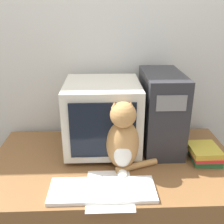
# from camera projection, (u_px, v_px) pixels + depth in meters

# --- Properties ---
(wall_back) EXTENTS (7.00, 0.05, 2.50)m
(wall_back) POSITION_uv_depth(u_px,v_px,m) (111.00, 48.00, 1.64)
(wall_back) COLOR silver
(wall_back) RESTS_ON ground_plane
(desk) EXTENTS (1.35, 0.75, 0.71)m
(desk) POSITION_uv_depth(u_px,v_px,m) (113.00, 210.00, 1.57)
(desk) COLOR brown
(desk) RESTS_ON ground_plane
(crt_monitor) EXTENTS (0.41, 0.41, 0.40)m
(crt_monitor) POSITION_uv_depth(u_px,v_px,m) (103.00, 116.00, 1.48)
(crt_monitor) COLOR beige
(crt_monitor) RESTS_ON desk
(computer_tower) EXTENTS (0.21, 0.41, 0.45)m
(computer_tower) POSITION_uv_depth(u_px,v_px,m) (161.00, 111.00, 1.51)
(computer_tower) COLOR #28282D
(computer_tower) RESTS_ON desk
(keyboard) EXTENTS (0.48, 0.18, 0.02)m
(keyboard) POSITION_uv_depth(u_px,v_px,m) (102.00, 190.00, 1.19)
(keyboard) COLOR silver
(keyboard) RESTS_ON desk
(cat) EXTENTS (0.28, 0.23, 0.37)m
(cat) POSITION_uv_depth(u_px,v_px,m) (123.00, 140.00, 1.31)
(cat) COLOR #B7844C
(cat) RESTS_ON desk
(book_stack) EXTENTS (0.16, 0.18, 0.08)m
(book_stack) POSITION_uv_depth(u_px,v_px,m) (205.00, 154.00, 1.42)
(book_stack) COLOR #28703D
(book_stack) RESTS_ON desk
(pen) EXTENTS (0.15, 0.04, 0.01)m
(pen) POSITION_uv_depth(u_px,v_px,m) (88.00, 179.00, 1.27)
(pen) COLOR navy
(pen) RESTS_ON desk
(paper_sheet) EXTENTS (0.21, 0.30, 0.00)m
(paper_sheet) POSITION_uv_depth(u_px,v_px,m) (110.00, 190.00, 1.20)
(paper_sheet) COLOR white
(paper_sheet) RESTS_ON desk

